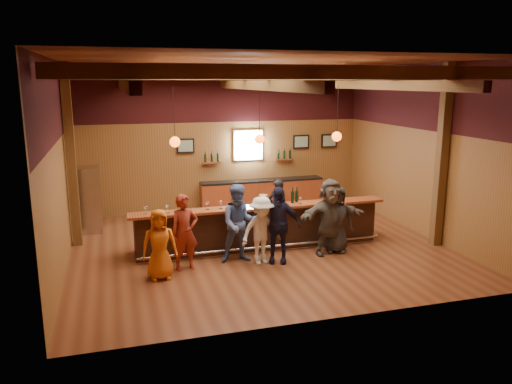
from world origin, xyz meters
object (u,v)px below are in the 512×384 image
customer_redvest (185,232)px  customer_navy (277,225)px  bartender (277,207)px  ice_bucket (263,200)px  bottle_a (293,197)px  customer_orange (159,244)px  customer_white (262,230)px  customer_denim (240,223)px  customer_dark (336,219)px  back_bar_cabinet (262,194)px  stainless_fridge (87,200)px  bar_counter (258,226)px  customer_brown (330,217)px

customer_redvest → customer_navy: customer_navy is taller
bartender → ice_bucket: bearing=51.3°
bottle_a → bartender: bearing=92.1°
customer_orange → customer_redvest: size_ratio=0.89×
ice_bucket → customer_white: bearing=-109.1°
bartender → ice_bucket: bartender is taller
customer_denim → customer_dark: bearing=5.5°
customer_orange → customer_dark: (4.24, 0.53, 0.07)m
customer_denim → bottle_a: customer_denim is taller
customer_white → customer_orange: bearing=173.3°
customer_redvest → bottle_a: bearing=6.8°
back_bar_cabinet → customer_denim: bearing=-112.9°
stainless_fridge → bartender: (4.89, -1.65, -0.15)m
customer_redvest → bartender: size_ratio=1.12×
bar_counter → bartender: 1.13m
customer_denim → bartender: (1.49, 1.74, -0.15)m
customer_dark → ice_bucket: 1.82m
stainless_fridge → bartender: stainless_fridge is taller
customer_redvest → customer_navy: bearing=-14.1°
bar_counter → bartender: bearing=45.9°
customer_denim → customer_white: size_ratio=1.16×
customer_dark → customer_white: bearing=-159.0°
customer_navy → bottle_a: 1.29m
customer_orange → customer_navy: size_ratio=0.85×
customer_redvest → customer_brown: bearing=-9.4°
customer_orange → customer_navy: 2.67m
bartender → customer_dark: bearing=113.4°
customer_dark → bottle_a: customer_dark is taller
customer_redvest → ice_bucket: bearing=12.4°
bar_counter → customer_brown: customer_brown is taller
customer_denim → customer_dark: 2.40m
back_bar_cabinet → customer_dark: size_ratio=2.46×
customer_brown → customer_dark: customer_brown is taller
customer_redvest → customer_white: bearing=-14.5°
stainless_fridge → ice_bucket: stainless_fridge is taller
stainless_fridge → customer_navy: 5.59m
customer_dark → bartender: size_ratio=1.08×
stainless_fridge → bottle_a: bearing=-28.6°
ice_bucket → back_bar_cabinet: bearing=73.5°
customer_orange → customer_dark: customer_dark is taller
customer_orange → customer_white: 2.30m
bar_counter → back_bar_cabinet: size_ratio=1.57×
customer_white → customer_brown: size_ratio=0.85×
customer_denim → customer_navy: bearing=-13.9°
bar_counter → customer_white: 1.28m
back_bar_cabinet → bartender: size_ratio=2.67×
back_bar_cabinet → customer_white: size_ratio=2.58×
customer_redvest → customer_navy: size_ratio=0.95×
customer_brown → stainless_fridge: bearing=143.7°
customer_orange → bottle_a: size_ratio=3.94×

